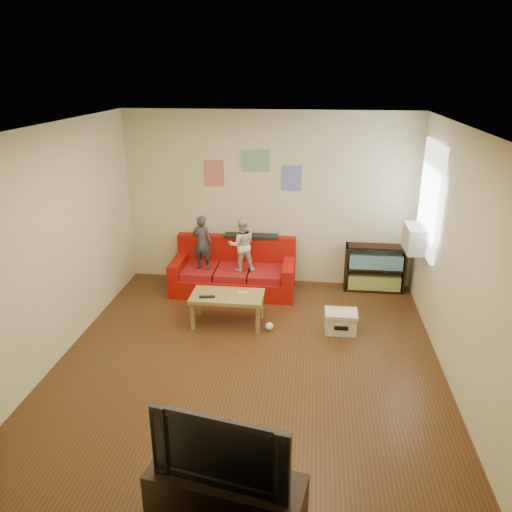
# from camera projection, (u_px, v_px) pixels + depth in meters

# --- Properties ---
(room_shell) EXTENTS (4.52, 5.02, 2.72)m
(room_shell) POSITION_uv_depth(u_px,v_px,m) (247.00, 256.00, 5.41)
(room_shell) COLOR #4D2F17
(room_shell) RESTS_ON ground
(sofa) EXTENTS (1.87, 0.86, 0.82)m
(sofa) POSITION_uv_depth(u_px,v_px,m) (234.00, 273.00, 7.76)
(sofa) COLOR #A71108
(sofa) RESTS_ON ground
(child_a) EXTENTS (0.34, 0.25, 0.84)m
(child_a) POSITION_uv_depth(u_px,v_px,m) (202.00, 243.00, 7.47)
(child_a) COLOR #30353D
(child_a) RESTS_ON sofa
(child_b) EXTENTS (0.47, 0.40, 0.82)m
(child_b) POSITION_uv_depth(u_px,v_px,m) (242.00, 245.00, 7.40)
(child_b) COLOR silver
(child_b) RESTS_ON sofa
(coffee_table) EXTENTS (0.96, 0.53, 0.43)m
(coffee_table) POSITION_uv_depth(u_px,v_px,m) (227.00, 299.00, 6.66)
(coffee_table) COLOR #978248
(coffee_table) RESTS_ON ground
(remote) EXTENTS (0.21, 0.09, 0.02)m
(remote) POSITION_uv_depth(u_px,v_px,m) (207.00, 297.00, 6.55)
(remote) COLOR black
(remote) RESTS_ON coffee_table
(game_controller) EXTENTS (0.14, 0.05, 0.03)m
(game_controller) POSITION_uv_depth(u_px,v_px,m) (243.00, 293.00, 6.66)
(game_controller) COLOR silver
(game_controller) RESTS_ON coffee_table
(bookshelf) EXTENTS (0.91, 0.27, 0.73)m
(bookshelf) POSITION_uv_depth(u_px,v_px,m) (375.00, 270.00, 7.73)
(bookshelf) COLOR black
(bookshelf) RESTS_ON ground
(window) EXTENTS (0.04, 1.08, 1.48)m
(window) POSITION_uv_depth(u_px,v_px,m) (430.00, 199.00, 6.60)
(window) COLOR white
(window) RESTS_ON room_shell
(ac_unit) EXTENTS (0.28, 0.55, 0.35)m
(ac_unit) POSITION_uv_depth(u_px,v_px,m) (416.00, 239.00, 6.81)
(ac_unit) COLOR #B7B2A3
(ac_unit) RESTS_ON window
(artwork_left) EXTENTS (0.30, 0.01, 0.40)m
(artwork_left) POSITION_uv_depth(u_px,v_px,m) (214.00, 173.00, 7.67)
(artwork_left) COLOR #D87266
(artwork_left) RESTS_ON room_shell
(artwork_center) EXTENTS (0.42, 0.01, 0.32)m
(artwork_center) POSITION_uv_depth(u_px,v_px,m) (256.00, 161.00, 7.53)
(artwork_center) COLOR #72B27F
(artwork_center) RESTS_ON room_shell
(artwork_right) EXTENTS (0.30, 0.01, 0.38)m
(artwork_right) POSITION_uv_depth(u_px,v_px,m) (292.00, 178.00, 7.56)
(artwork_right) COLOR #727FCC
(artwork_right) RESTS_ON room_shell
(file_box) EXTENTS (0.42, 0.32, 0.29)m
(file_box) POSITION_uv_depth(u_px,v_px,m) (341.00, 321.00, 6.54)
(file_box) COLOR silver
(file_box) RESTS_ON ground
(tv_stand) EXTENTS (1.24, 0.60, 0.45)m
(tv_stand) POSITION_uv_depth(u_px,v_px,m) (226.00, 499.00, 3.74)
(tv_stand) COLOR black
(tv_stand) RESTS_ON ground
(television) EXTENTS (1.04, 0.34, 0.59)m
(television) POSITION_uv_depth(u_px,v_px,m) (224.00, 444.00, 3.56)
(television) COLOR black
(television) RESTS_ON tv_stand
(tissue) EXTENTS (0.11, 0.11, 0.11)m
(tissue) POSITION_uv_depth(u_px,v_px,m) (269.00, 326.00, 6.61)
(tissue) COLOR white
(tissue) RESTS_ON ground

